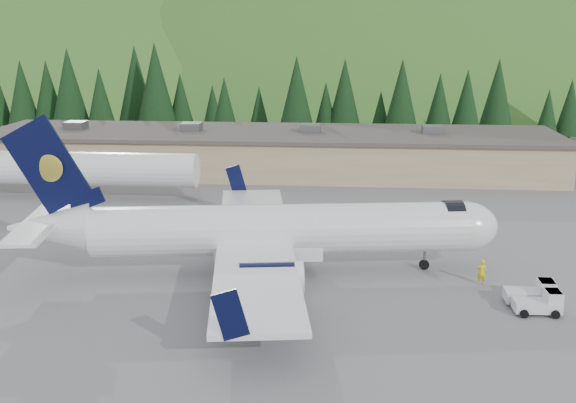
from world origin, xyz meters
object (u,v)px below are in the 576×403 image
at_px(baggage_tug_b, 534,293).
at_px(terminal_building, 270,151).
at_px(airliner, 267,232).
at_px(baggage_tug_a, 541,303).
at_px(second_airliner, 68,167).
at_px(ramp_worker, 482,272).

relative_size(baggage_tug_b, terminal_building, 0.04).
relative_size(airliner, baggage_tug_a, 12.18).
distance_m(second_airliner, ramp_worker, 45.86).
bearing_deg(baggage_tug_a, ramp_worker, 117.22).
bearing_deg(second_airliner, airliner, -42.85).
bearing_deg(ramp_worker, baggage_tug_b, 132.53).
relative_size(airliner, baggage_tug_b, 11.40).
xyz_separation_m(second_airliner, terminal_building, (19.91, 16.00, -0.70)).
bearing_deg(terminal_building, airliner, -84.07).
distance_m(baggage_tug_a, terminal_building, 49.84).
height_order(second_airliner, terminal_building, second_airliner).
distance_m(airliner, ramp_worker, 15.74).
relative_size(airliner, ramp_worker, 19.57).
relative_size(baggage_tug_b, ramp_worker, 1.72).
xyz_separation_m(second_airliner, baggage_tug_b, (42.19, -26.90, -2.57)).
bearing_deg(baggage_tug_a, baggage_tug_b, 91.45).
distance_m(second_airliner, baggage_tug_b, 50.10).
bearing_deg(second_airliner, baggage_tug_a, -33.98).
relative_size(terminal_building, ramp_worker, 38.49).
bearing_deg(airliner, ramp_worker, -12.78).
relative_size(baggage_tug_a, terminal_building, 0.04).
relative_size(airliner, terminal_building, 0.51).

